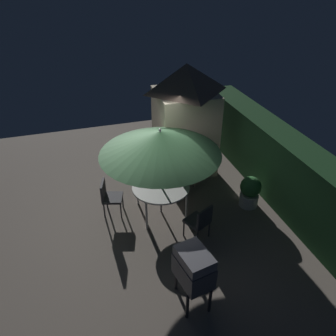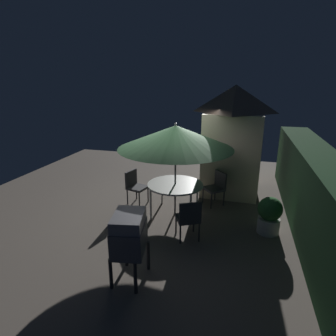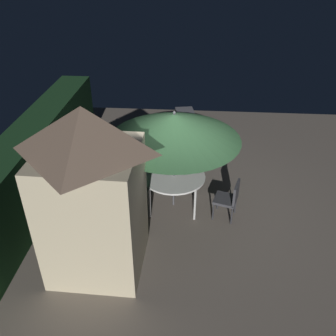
{
  "view_description": "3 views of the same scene",
  "coord_description": "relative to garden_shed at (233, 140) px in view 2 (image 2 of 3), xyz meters",
  "views": [
    {
      "loc": [
        6.09,
        -1.32,
        5.29
      ],
      "look_at": [
        -0.03,
        0.56,
        1.24
      ],
      "focal_mm": 34.91,
      "sensor_mm": 36.0,
      "label": 1
    },
    {
      "loc": [
        6.27,
        1.87,
        3.23
      ],
      "look_at": [
        -0.0,
        0.19,
        1.18
      ],
      "focal_mm": 29.94,
      "sensor_mm": 36.0,
      "label": 2
    },
    {
      "loc": [
        -6.58,
        -0.01,
        5.1
      ],
      "look_at": [
        -0.08,
        0.49,
        1.02
      ],
      "focal_mm": 38.77,
      "sensor_mm": 36.0,
      "label": 3
    }
  ],
  "objects": [
    {
      "name": "ground_plane",
      "position": [
        1.84,
        -1.62,
        -1.59
      ],
      "size": [
        11.0,
        11.0,
        0.0
      ],
      "primitive_type": "plane",
      "color": "#6B6056"
    },
    {
      "name": "hedge_backdrop",
      "position": [
        1.84,
        1.88,
        -0.71
      ],
      "size": [
        7.3,
        0.82,
        1.75
      ],
      "color": "#193D1E",
      "rests_on": "ground"
    },
    {
      "name": "garden_shed",
      "position": [
        0.0,
        0.0,
        0.0
      ],
      "size": [
        1.65,
        1.71,
        3.11
      ],
      "color": "#C6B793",
      "rests_on": "ground"
    },
    {
      "name": "patio_table",
      "position": [
        1.84,
        -1.25,
        -0.85
      ],
      "size": [
        1.37,
        1.37,
        0.79
      ],
      "color": "white",
      "rests_on": "ground"
    },
    {
      "name": "patio_umbrella",
      "position": [
        1.84,
        -1.25,
        0.37
      ],
      "size": [
        2.74,
        2.74,
        2.29
      ],
      "color": "#4C4C51",
      "rests_on": "ground"
    },
    {
      "name": "bbq_grill",
      "position": [
        4.41,
        -1.39,
        -0.74
      ],
      "size": [
        0.78,
        0.62,
        1.2
      ],
      "color": "#47474C",
      "rests_on": "ground"
    },
    {
      "name": "chair_near_shed",
      "position": [
        2.97,
        -0.68,
        -1.07
      ],
      "size": [
        0.62,
        0.62,
        0.9
      ],
      "color": "#38383D",
      "rests_on": "ground"
    },
    {
      "name": "chair_far_side",
      "position": [
        1.01,
        -0.31,
        -1.07
      ],
      "size": [
        0.65,
        0.65,
        0.9
      ],
      "color": "#38383D",
      "rests_on": "ground"
    },
    {
      "name": "chair_toward_hedge",
      "position": [
        1.49,
        -2.45,
        -1.07
      ],
      "size": [
        0.57,
        0.57,
        0.9
      ],
      "color": "#38383D",
      "rests_on": "ground"
    },
    {
      "name": "potted_plant_by_shed",
      "position": [
        2.23,
        0.96,
        -1.15
      ],
      "size": [
        0.52,
        0.52,
        0.83
      ],
      "color": "silver",
      "rests_on": "ground"
    }
  ]
}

